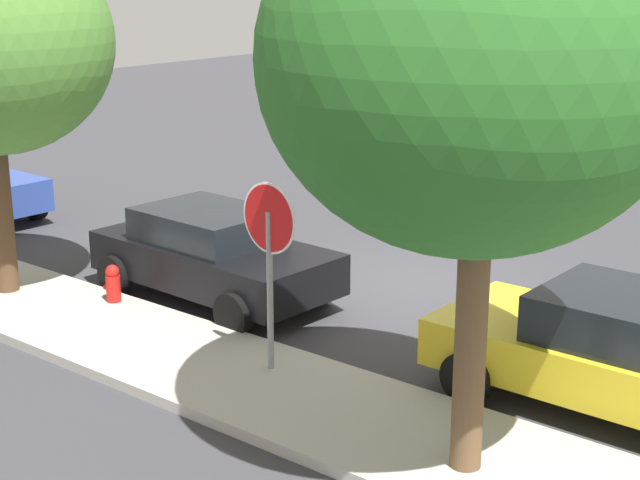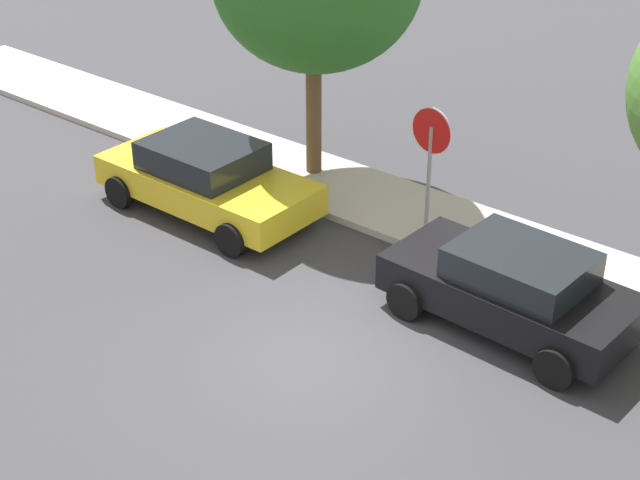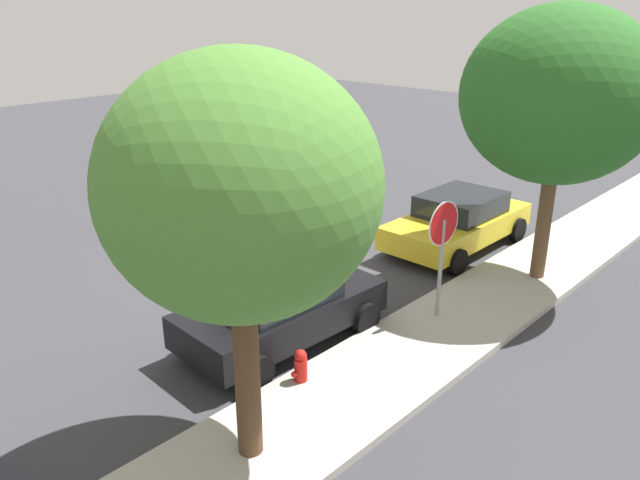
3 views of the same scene
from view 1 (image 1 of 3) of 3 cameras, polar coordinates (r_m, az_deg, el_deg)
name	(u,v)px [view 1 (image 1 of 3)]	position (r m, az deg, el deg)	size (l,w,h in m)	color
ground_plane	(409,282)	(16.17, 5.20, -2.48)	(60.00, 60.00, 0.00)	#38383D
sidewalk_curb	(205,366)	(12.78, -6.71, -7.31)	(32.00, 2.16, 0.14)	#B2ADA3
stop_sign	(269,244)	(11.94, -2.97, -0.23)	(0.89, 0.09, 2.54)	gray
parked_car_black	(213,253)	(15.21, -6.25, -0.78)	(4.05, 2.14, 1.43)	black
parked_car_yellow	(626,353)	(11.92, 17.37, -6.27)	(4.43, 2.12, 1.43)	yellow
street_tree_far	(474,60)	(9.19, 8.95, 10.33)	(4.04, 4.04, 6.07)	brown
fire_hydrant	(113,287)	(15.07, -11.94, -2.71)	(0.30, 0.22, 0.72)	red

